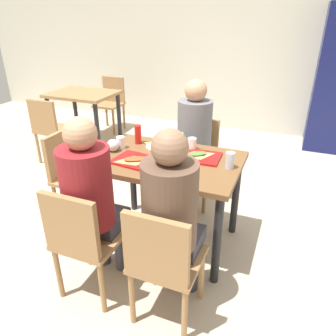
{
  "coord_description": "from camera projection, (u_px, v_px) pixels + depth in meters",
  "views": [
    {
      "loc": [
        0.84,
        -2.08,
        1.78
      ],
      "look_at": [
        0.0,
        0.0,
        0.69
      ],
      "focal_mm": 34.41,
      "sensor_mm": 36.0,
      "label": 1
    }
  ],
  "objects": [
    {
      "name": "background_chair_far",
      "position": [
        111.0,
        100.0,
        5.23
      ],
      "size": [
        0.4,
        0.4,
        0.84
      ],
      "color": "#9E7247",
      "rests_on": "ground_plane"
    },
    {
      "name": "pizza_slice_c",
      "position": [
        160.0,
        144.0,
        2.69
      ],
      "size": [
        0.24,
        0.15,
        0.02
      ],
      "color": "#DBAD60",
      "rests_on": "paper_plate_center"
    },
    {
      "name": "background_table",
      "position": [
        84.0,
        102.0,
        4.56
      ],
      "size": [
        0.9,
        0.7,
        0.76
      ],
      "color": "#9E7247",
      "rests_on": "ground_plane"
    },
    {
      "name": "foil_bundle",
      "position": [
        113.0,
        145.0,
        2.59
      ],
      "size": [
        0.1,
        0.1,
        0.1
      ],
      "primitive_type": "sphere",
      "color": "silver",
      "rests_on": "main_table"
    },
    {
      "name": "tray_red_far",
      "position": [
        197.0,
        156.0,
        2.49
      ],
      "size": [
        0.37,
        0.28,
        0.02
      ],
      "primitive_type": "cube",
      "rotation": [
        0.0,
        0.0,
        0.05
      ],
      "color": "#B21414",
      "rests_on": "main_table"
    },
    {
      "name": "background_chair_near",
      "position": [
        50.0,
        127.0,
        4.01
      ],
      "size": [
        0.4,
        0.4,
        0.84
      ],
      "color": "#9E7247",
      "rests_on": "ground_plane"
    },
    {
      "name": "condiment_bottle",
      "position": [
        138.0,
        135.0,
        2.73
      ],
      "size": [
        0.06,
        0.06,
        0.16
      ],
      "primitive_type": "cylinder",
      "color": "red",
      "rests_on": "main_table"
    },
    {
      "name": "chair_near_right",
      "position": [
        163.0,
        260.0,
        1.85
      ],
      "size": [
        0.4,
        0.4,
        0.84
      ],
      "color": "#9E7247",
      "rests_on": "ground_plane"
    },
    {
      "name": "tray_red_near",
      "position": [
        138.0,
        161.0,
        2.42
      ],
      "size": [
        0.39,
        0.3,
        0.02
      ],
      "primitive_type": "cube",
      "rotation": [
        0.0,
        0.0,
        -0.12
      ],
      "color": "#B21414",
      "rests_on": "main_table"
    },
    {
      "name": "plastic_cup_c",
      "position": [
        121.0,
        143.0,
        2.64
      ],
      "size": [
        0.07,
        0.07,
        0.1
      ],
      "primitive_type": "cylinder",
      "color": "white",
      "rests_on": "main_table"
    },
    {
      "name": "plastic_cup_a",
      "position": [
        179.0,
        139.0,
        2.72
      ],
      "size": [
        0.07,
        0.07,
        0.1
      ],
      "primitive_type": "cylinder",
      "color": "white",
      "rests_on": "main_table"
    },
    {
      "name": "chair_far_side",
      "position": [
        197.0,
        155.0,
        3.22
      ],
      "size": [
        0.4,
        0.4,
        0.84
      ],
      "color": "#9E7247",
      "rests_on": "ground_plane"
    },
    {
      "name": "ground_plane",
      "position": [
        168.0,
        240.0,
        2.8
      ],
      "size": [
        10.0,
        10.0,
        0.02
      ],
      "primitive_type": "cube",
      "color": "#B7A893"
    },
    {
      "name": "person_in_brown_jacket",
      "position": [
        172.0,
        212.0,
        1.86
      ],
      "size": [
        0.32,
        0.42,
        1.25
      ],
      "color": "#383842",
      "rests_on": "ground_plane"
    },
    {
      "name": "back_wall",
      "position": [
        247.0,
        40.0,
        4.85
      ],
      "size": [
        10.0,
        0.1,
        2.8
      ],
      "primitive_type": "cube",
      "color": "beige",
      "rests_on": "ground_plane"
    },
    {
      "name": "chair_near_left",
      "position": [
        83.0,
        237.0,
        2.04
      ],
      "size": [
        0.4,
        0.4,
        0.84
      ],
      "color": "#9E7247",
      "rests_on": "ground_plane"
    },
    {
      "name": "person_far_side",
      "position": [
        193.0,
        136.0,
        3.0
      ],
      "size": [
        0.32,
        0.42,
        1.25
      ],
      "color": "#383842",
      "rests_on": "ground_plane"
    },
    {
      "name": "plastic_cup_d",
      "position": [
        192.0,
        144.0,
        2.61
      ],
      "size": [
        0.07,
        0.07,
        0.1
      ],
      "primitive_type": "cylinder",
      "color": "white",
      "rests_on": "main_table"
    },
    {
      "name": "main_table",
      "position": [
        168.0,
        172.0,
        2.51
      ],
      "size": [
        1.1,
        0.76,
        0.76
      ],
      "color": "brown",
      "rests_on": "ground_plane"
    },
    {
      "name": "soda_can",
      "position": [
        230.0,
        160.0,
        2.3
      ],
      "size": [
        0.07,
        0.07,
        0.12
      ],
      "primitive_type": "cylinder",
      "color": "#B7BCC6",
      "rests_on": "main_table"
    },
    {
      "name": "paper_plate_center",
      "position": [
        159.0,
        146.0,
        2.69
      ],
      "size": [
        0.22,
        0.22,
        0.01
      ],
      "primitive_type": "cylinder",
      "color": "white",
      "rests_on": "main_table"
    },
    {
      "name": "pizza_slice_a",
      "position": [
        134.0,
        159.0,
        2.4
      ],
      "size": [
        0.26,
        0.23,
        0.02
      ],
      "color": "tan",
      "rests_on": "tray_red_near"
    },
    {
      "name": "pizza_slice_b",
      "position": [
        197.0,
        154.0,
        2.49
      ],
      "size": [
        0.24,
        0.22,
        0.02
      ],
      "color": "#DBAD60",
      "rests_on": "tray_red_far"
    },
    {
      "name": "person_in_red",
      "position": [
        91.0,
        193.0,
        2.05
      ],
      "size": [
        0.32,
        0.42,
        1.25
      ],
      "color": "#383842",
      "rests_on": "ground_plane"
    },
    {
      "name": "chair_left_end",
      "position": [
        72.0,
        170.0,
        2.9
      ],
      "size": [
        0.4,
        0.4,
        0.84
      ],
      "color": "#9E7247",
      "rests_on": "ground_plane"
    },
    {
      "name": "plastic_cup_b",
      "position": [
        154.0,
        171.0,
        2.16
      ],
      "size": [
        0.07,
        0.07,
        0.1
      ],
      "primitive_type": "cylinder",
      "color": "white",
      "rests_on": "main_table"
    },
    {
      "name": "paper_plate_near_edge",
      "position": [
        179.0,
        174.0,
        2.23
      ],
      "size": [
        0.22,
        0.22,
        0.01
      ],
      "primitive_type": "cylinder",
      "color": "white",
      "rests_on": "main_table"
    }
  ]
}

